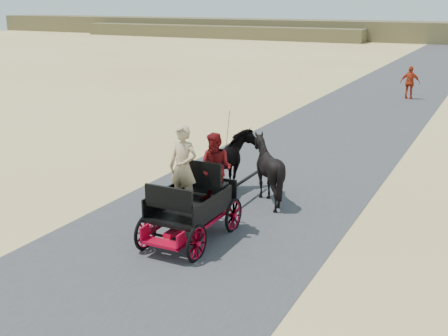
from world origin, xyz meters
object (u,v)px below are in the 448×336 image
at_px(carriage, 191,224).
at_px(pedestrian, 410,83).
at_px(horse_right, 267,170).
at_px(horse_left, 229,164).

relative_size(carriage, pedestrian, 1.39).
relative_size(carriage, horse_right, 1.41).
xyz_separation_m(carriage, pedestrian, (1.25, 20.77, 0.50)).
bearing_deg(carriage, horse_left, 100.39).
bearing_deg(horse_left, carriage, 100.39).
distance_m(carriage, horse_right, 3.09).
xyz_separation_m(horse_left, pedestrian, (1.80, 17.77, 0.02)).
bearing_deg(horse_left, pedestrian, -95.77).
height_order(carriage, horse_right, horse_right).
height_order(carriage, horse_left, horse_left).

